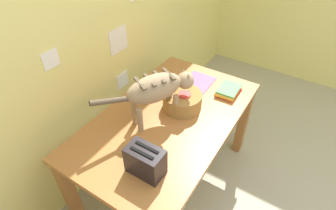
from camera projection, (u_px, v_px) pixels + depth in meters
wall_rear at (73, 28)px, 1.63m from camera, size 5.21×0.11×2.50m
dining_table at (168, 126)px, 1.85m from camera, size 1.38×0.81×0.73m
cat at (158, 89)px, 1.63m from camera, size 0.61×0.36×0.34m
saucer_bowl at (184, 106)px, 1.85m from camera, size 0.18×0.18×0.04m
coffee_mug at (185, 99)px, 1.81m from camera, size 0.13×0.08×0.09m
magazine at (197, 83)px, 2.09m from camera, size 0.29×0.21×0.01m
book_stack at (228, 91)px, 1.98m from camera, size 0.20×0.15×0.05m
wicker_basket at (182, 100)px, 1.83m from camera, size 0.27×0.27×0.12m
toaster at (145, 161)px, 1.40m from camera, size 0.12×0.20×0.18m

